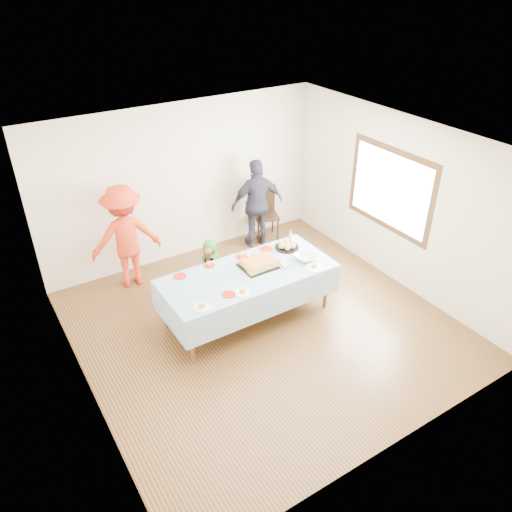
{
  "coord_description": "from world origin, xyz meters",
  "views": [
    {
      "loc": [
        -3.13,
        -4.77,
        4.65
      ],
      "look_at": [
        0.06,
        0.3,
        1.01
      ],
      "focal_mm": 35.0,
      "sensor_mm": 36.0,
      "label": 1
    }
  ],
  "objects_px": {
    "birthday_cake": "(260,263)",
    "dining_chair": "(265,209)",
    "party_table": "(248,276)",
    "adult_left": "(126,237)"
  },
  "relations": [
    {
      "from": "dining_chair",
      "to": "birthday_cake",
      "type": "bearing_deg",
      "value": -106.07
    },
    {
      "from": "dining_chair",
      "to": "party_table",
      "type": "bearing_deg",
      "value": -109.67
    },
    {
      "from": "birthday_cake",
      "to": "party_table",
      "type": "bearing_deg",
      "value": -166.57
    },
    {
      "from": "birthday_cake",
      "to": "adult_left",
      "type": "height_order",
      "value": "adult_left"
    },
    {
      "from": "party_table",
      "to": "dining_chair",
      "type": "height_order",
      "value": "dining_chair"
    },
    {
      "from": "dining_chair",
      "to": "adult_left",
      "type": "relative_size",
      "value": 0.58
    },
    {
      "from": "birthday_cake",
      "to": "dining_chair",
      "type": "xyz_separation_m",
      "value": [
        1.34,
        1.92,
        -0.27
      ]
    },
    {
      "from": "adult_left",
      "to": "birthday_cake",
      "type": "bearing_deg",
      "value": 135.04
    },
    {
      "from": "birthday_cake",
      "to": "dining_chair",
      "type": "distance_m",
      "value": 2.36
    },
    {
      "from": "party_table",
      "to": "adult_left",
      "type": "bearing_deg",
      "value": 122.62
    }
  ]
}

